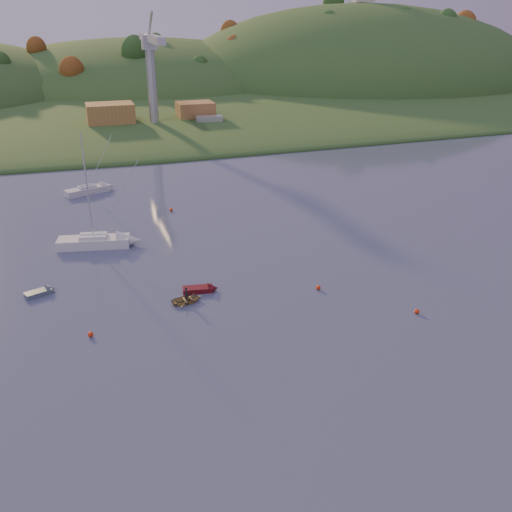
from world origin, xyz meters
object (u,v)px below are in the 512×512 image
object	(u,v)px
sailboat_far	(94,241)
grey_dinghy	(44,291)
canoe	(187,300)
red_tender	(205,289)
sailboat_near	(87,189)

from	to	relation	value
sailboat_far	grey_dinghy	world-z (taller)	sailboat_far
sailboat_far	canoe	bearing A→B (deg)	-55.26
red_tender	canoe	bearing A→B (deg)	-132.13
sailboat_far	red_tender	distance (m)	19.68
sailboat_far	grey_dinghy	xyz separation A→B (m)	(-5.91, -11.74, -0.54)
sailboat_near	grey_dinghy	world-z (taller)	sailboat_near
sailboat_near	canoe	world-z (taller)	sailboat_near
canoe	red_tender	xyz separation A→B (m)	(2.37, 1.95, -0.06)
sailboat_far	red_tender	world-z (taller)	sailboat_far
red_tender	sailboat_far	bearing A→B (deg)	131.12
sailboat_far	red_tender	xyz separation A→B (m)	(10.61, -16.57, -0.52)
canoe	sailboat_far	bearing A→B (deg)	14.83
sailboat_near	grey_dinghy	bearing A→B (deg)	-120.83
sailboat_far	red_tender	bearing A→B (deg)	-46.62
sailboat_near	sailboat_far	xyz separation A→B (m)	(-0.38, -23.96, 0.12)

